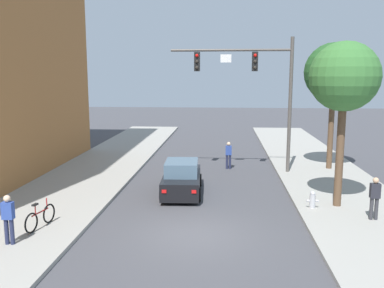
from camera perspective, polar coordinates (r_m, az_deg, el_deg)
ground_plane at (r=14.92m, az=0.54°, el=-12.39°), size 120.00×120.00×0.00m
sidewalk_left at (r=16.62m, az=-22.84°, el=-10.55°), size 5.00×60.00×0.15m
traffic_signal_mast at (r=23.41m, az=8.85°, el=8.81°), size 6.77×0.38×7.50m
car_lead_black at (r=19.64m, az=-1.41°, el=-4.81°), size 1.98×4.31×1.60m
pedestrian_sidewalk_left_walker at (r=14.66m, az=-24.06°, el=-9.21°), size 0.36×0.22×1.64m
pedestrian_crossing_road at (r=24.86m, az=5.08°, el=-1.38°), size 0.36×0.22×1.64m
pedestrian_sidewalk_right_walker at (r=17.08m, az=23.94°, el=-6.62°), size 0.36×0.22×1.64m
bicycle_leaning at (r=15.93m, az=-20.23°, el=-9.48°), size 0.37×1.75×0.98m
fire_hydrant at (r=17.83m, az=16.31°, el=-7.38°), size 0.48×0.24×0.72m
street_tree_nearest at (r=17.80m, az=20.31°, el=8.55°), size 2.81×2.81×6.77m
street_tree_second at (r=25.20m, az=19.03°, el=9.28°), size 3.37×3.37×7.29m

